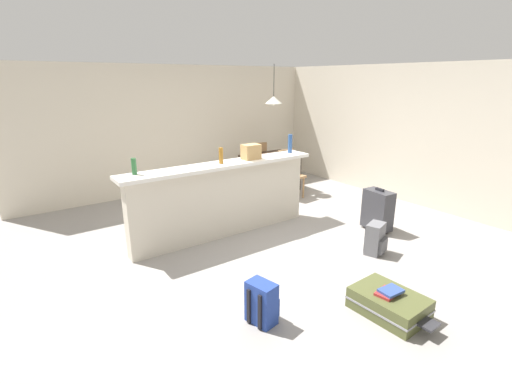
% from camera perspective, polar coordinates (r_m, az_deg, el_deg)
% --- Properties ---
extents(ground_plane, '(13.00, 13.00, 0.05)m').
position_cam_1_polar(ground_plane, '(5.60, 2.44, -6.67)').
color(ground_plane, gray).
extents(wall_back, '(6.60, 0.10, 2.50)m').
position_cam_1_polar(wall_back, '(7.82, -11.47, 9.58)').
color(wall_back, beige).
rests_on(wall_back, ground_plane).
extents(wall_right, '(0.10, 6.00, 2.50)m').
position_cam_1_polar(wall_right, '(7.64, 19.72, 8.75)').
color(wall_right, beige).
rests_on(wall_right, ground_plane).
extents(partition_half_wall, '(2.80, 0.20, 1.04)m').
position_cam_1_polar(partition_half_wall, '(5.38, -5.11, -1.49)').
color(partition_half_wall, beige).
rests_on(partition_half_wall, ground_plane).
extents(bar_countertop, '(2.96, 0.40, 0.05)m').
position_cam_1_polar(bar_countertop, '(5.24, -5.26, 4.17)').
color(bar_countertop, white).
rests_on(bar_countertop, partition_half_wall).
extents(bottle_green, '(0.06, 0.06, 0.21)m').
position_cam_1_polar(bottle_green, '(4.82, -18.36, 3.79)').
color(bottle_green, '#2D6B38').
rests_on(bottle_green, bar_countertop).
extents(bottle_amber, '(0.06, 0.06, 0.23)m').
position_cam_1_polar(bottle_amber, '(5.19, -5.44, 5.62)').
color(bottle_amber, '#9E661E').
rests_on(bottle_amber, bar_countertop).
extents(bottle_blue, '(0.07, 0.07, 0.29)m').
position_cam_1_polar(bottle_blue, '(5.97, 5.30, 7.47)').
color(bottle_blue, '#284C89').
rests_on(bottle_blue, bar_countertop).
extents(grocery_bag, '(0.26, 0.18, 0.22)m').
position_cam_1_polar(grocery_bag, '(5.46, -0.78, 6.23)').
color(grocery_bag, tan).
rests_on(grocery_bag, bar_countertop).
extents(dining_table, '(1.10, 0.80, 0.74)m').
position_cam_1_polar(dining_table, '(7.59, 2.36, 5.05)').
color(dining_table, '#332319').
rests_on(dining_table, ground_plane).
extents(dining_chair_near_partition, '(0.44, 0.44, 0.93)m').
position_cam_1_polar(dining_chair_near_partition, '(7.18, 5.15, 3.22)').
color(dining_chair_near_partition, '#9E754C').
rests_on(dining_chair_near_partition, ground_plane).
extents(dining_chair_far_side, '(0.48, 0.48, 0.93)m').
position_cam_1_polar(dining_chair_far_side, '(8.05, 0.03, 4.82)').
color(dining_chair_far_side, '#9E754C').
rests_on(dining_chair_far_side, ground_plane).
extents(pendant_lamp, '(0.34, 0.34, 0.78)m').
position_cam_1_polar(pendant_lamp, '(7.43, 2.75, 14.04)').
color(pendant_lamp, black).
extents(suitcase_flat_olive, '(0.52, 0.84, 0.22)m').
position_cam_1_polar(suitcase_flat_olive, '(4.02, 19.89, -15.93)').
color(suitcase_flat_olive, '#51562D').
rests_on(suitcase_flat_olive, ground_plane).
extents(backpack_blue, '(0.29, 0.31, 0.42)m').
position_cam_1_polar(backpack_blue, '(3.64, 0.94, -16.81)').
color(backpack_blue, '#233D93').
rests_on(backpack_blue, ground_plane).
extents(backpack_grey, '(0.32, 0.30, 0.42)m').
position_cam_1_polar(backpack_grey, '(5.16, 18.01, -6.96)').
color(backpack_grey, slate).
rests_on(backpack_grey, ground_plane).
extents(suitcase_upright_charcoal, '(0.28, 0.46, 0.67)m').
position_cam_1_polar(suitcase_upright_charcoal, '(5.89, 18.30, -2.62)').
color(suitcase_upright_charcoal, '#38383D').
rests_on(suitcase_upright_charcoal, ground_plane).
extents(book_stack, '(0.27, 0.21, 0.05)m').
position_cam_1_polar(book_stack, '(3.94, 19.86, -14.33)').
color(book_stack, '#AD2D2D').
rests_on(book_stack, suitcase_flat_olive).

